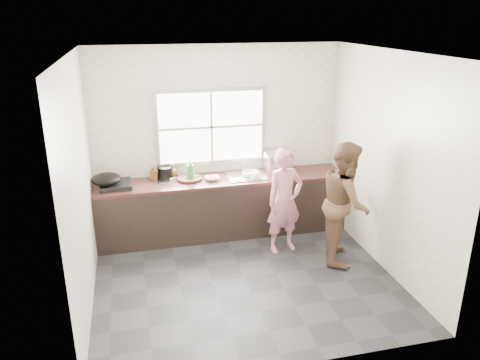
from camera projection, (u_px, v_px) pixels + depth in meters
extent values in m
cube|color=#27272A|center=(244.00, 278.00, 5.80)|extent=(3.60, 3.20, 0.01)
cube|color=silver|center=(245.00, 52.00, 4.88)|extent=(3.60, 3.20, 0.01)
cube|color=beige|center=(218.00, 140.00, 6.81)|extent=(3.60, 0.01, 2.70)
cube|color=silver|center=(79.00, 188.00, 4.95)|extent=(0.01, 3.20, 2.70)
cube|color=beige|center=(387.00, 163.00, 5.74)|extent=(0.01, 3.20, 2.70)
cube|color=beige|center=(292.00, 236.00, 3.87)|extent=(3.60, 0.01, 2.70)
cube|color=black|center=(223.00, 207.00, 6.84)|extent=(3.60, 0.62, 0.82)
cube|color=#3A1D17|center=(223.00, 180.00, 6.69)|extent=(3.60, 0.64, 0.04)
cube|color=silver|center=(246.00, 176.00, 6.76)|extent=(0.55, 0.45, 0.02)
cylinder|color=silver|center=(243.00, 163.00, 6.90)|extent=(0.02, 0.02, 0.30)
cube|color=#9EA0A5|center=(211.00, 127.00, 6.71)|extent=(1.60, 0.05, 1.10)
cube|color=white|center=(212.00, 127.00, 6.68)|extent=(1.50, 0.01, 1.00)
imported|color=#C07389|center=(284.00, 204.00, 6.27)|extent=(0.55, 0.42, 1.34)
imported|color=brown|center=(345.00, 202.00, 6.01)|extent=(0.83, 0.94, 1.60)
cylinder|color=black|center=(189.00, 179.00, 6.62)|extent=(0.42, 0.42, 0.04)
cube|color=silver|center=(193.00, 176.00, 6.65)|extent=(0.21, 0.15, 0.01)
imported|color=white|center=(212.00, 178.00, 6.61)|extent=(0.21, 0.21, 0.05)
imported|color=silver|center=(251.00, 175.00, 6.75)|extent=(0.26, 0.26, 0.06)
imported|color=white|center=(256.00, 177.00, 6.66)|extent=(0.21, 0.21, 0.07)
cylinder|color=black|center=(166.00, 172.00, 6.70)|extent=(0.24, 0.24, 0.16)
cylinder|color=white|center=(168.00, 177.00, 6.73)|extent=(0.26, 0.26, 0.02)
imported|color=#38812A|center=(190.00, 169.00, 6.58)|extent=(0.13, 0.13, 0.31)
imported|color=#4D2F13|center=(154.00, 173.00, 6.61)|extent=(0.11, 0.11, 0.20)
imported|color=#462C11|center=(172.00, 171.00, 6.71)|extent=(0.19, 0.19, 0.18)
cylinder|color=white|center=(164.00, 175.00, 6.67)|extent=(0.09, 0.09, 0.10)
cube|color=black|center=(116.00, 185.00, 6.35)|extent=(0.43, 0.43, 0.06)
ellipsoid|color=black|center=(106.00, 179.00, 6.26)|extent=(0.50, 0.50, 0.15)
cube|color=white|center=(278.00, 162.00, 6.92)|extent=(0.42, 0.31, 0.30)
cylinder|color=#B1B4B8|center=(118.00, 182.00, 6.52)|extent=(0.24, 0.24, 0.01)
cylinder|color=#AEB0B5|center=(162.00, 182.00, 6.53)|extent=(0.31, 0.31, 0.01)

